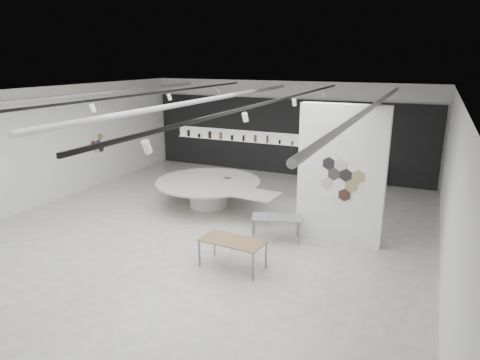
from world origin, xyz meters
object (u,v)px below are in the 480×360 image
at_px(sample_table_stone, 276,219).
at_px(kitchen_counter, 359,174).
at_px(sample_table_wood, 232,242).
at_px(partition_column, 341,175).
at_px(display_island, 210,190).

height_order(sample_table_stone, kitchen_counter, kitchen_counter).
bearing_deg(sample_table_wood, kitchen_counter, 79.40).
distance_m(partition_column, kitchen_counter, 5.71).
xyz_separation_m(partition_column, sample_table_stone, (-1.50, -0.64, -1.21)).
bearing_deg(display_island, sample_table_stone, -24.75).
xyz_separation_m(partition_column, kitchen_counter, (-0.36, 5.53, -1.36)).
height_order(partition_column, sample_table_wood, partition_column).
bearing_deg(display_island, sample_table_wood, -49.98).
distance_m(display_island, sample_table_wood, 4.33).
xyz_separation_m(partition_column, display_island, (-4.37, 0.99, -1.24)).
xyz_separation_m(display_island, sample_table_wood, (2.49, -3.54, 0.07)).
distance_m(partition_column, sample_table_wood, 3.37).
relative_size(partition_column, kitchen_counter, 2.29).
bearing_deg(partition_column, sample_table_stone, -156.97).
relative_size(display_island, sample_table_stone, 3.20).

